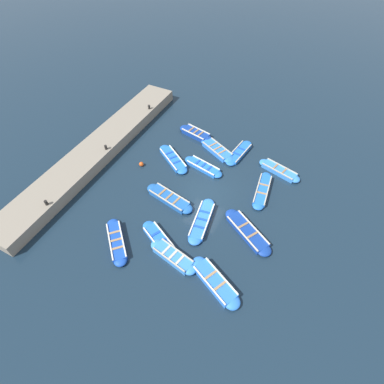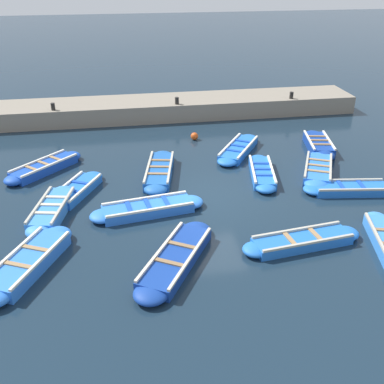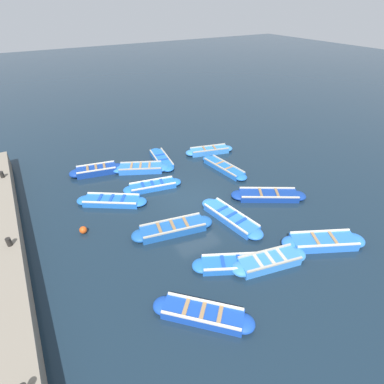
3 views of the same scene
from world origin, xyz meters
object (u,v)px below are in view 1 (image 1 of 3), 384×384
(boat_far_corner, at_px, (203,167))
(boat_alongside, at_px, (169,198))
(boat_end_of_row, at_px, (117,241))
(bollard_mid_north, at_px, (106,147))
(bollard_north, at_px, (149,107))
(boat_stern_in, at_px, (202,221))
(bollard_mid_south, at_px, (46,203))
(boat_inner_gap, at_px, (173,256))
(buoy_orange_near, at_px, (141,164))
(boat_drifting, at_px, (173,159))
(boat_near_quay, at_px, (159,239))
(boat_bow_out, at_px, (215,282))
(boat_broadside, at_px, (196,134))
(boat_outer_left, at_px, (239,153))
(boat_centre, at_px, (217,150))
(boat_tucked, at_px, (279,171))
(boat_outer_right, at_px, (247,232))
(boat_mid_row, at_px, (262,190))

(boat_far_corner, relative_size, boat_alongside, 0.87)
(boat_end_of_row, relative_size, bollard_mid_north, 8.79)
(boat_alongside, bearing_deg, bollard_north, -50.23)
(boat_stern_in, bearing_deg, bollard_mid_north, -13.78)
(bollard_mid_south, bearing_deg, boat_stern_in, -157.33)
(boat_inner_gap, height_order, bollard_mid_north, bollard_mid_north)
(bollard_mid_south, bearing_deg, buoy_orange_near, -113.22)
(boat_drifting, bearing_deg, bollard_north, -41.16)
(boat_near_quay, xyz_separation_m, boat_bow_out, (-4.26, 1.02, 0.05))
(boat_broadside, xyz_separation_m, buoy_orange_near, (2.05, 5.23, -0.03))
(boat_outer_left, bearing_deg, bollard_mid_south, 51.24)
(boat_alongside, distance_m, bollard_mid_south, 7.92)
(boat_broadside, xyz_separation_m, boat_inner_gap, (-4.01, 11.04, -0.01))
(boat_broadside, distance_m, boat_near_quay, 10.66)
(boat_far_corner, relative_size, bollard_mid_north, 9.79)
(boat_centre, height_order, boat_tucked, boat_centre)
(boat_stern_in, xyz_separation_m, boat_alongside, (2.82, -0.68, 0.02))
(boat_far_corner, bearing_deg, bollard_mid_north, 18.03)
(boat_outer_right, relative_size, boat_tucked, 1.14)
(boat_near_quay, distance_m, boat_end_of_row, 2.57)
(boat_inner_gap, bearing_deg, boat_drifting, -60.58)
(boat_centre, xyz_separation_m, boat_bow_out, (-4.39, 10.26, 0.01))
(bollard_mid_north, bearing_deg, boat_outer_left, -150.57)
(boat_stern_in, relative_size, boat_mid_row, 1.03)
(bollard_north, bearing_deg, buoy_orange_near, 116.19)
(boat_far_corner, height_order, boat_alongside, boat_alongside)
(boat_inner_gap, xyz_separation_m, bollard_north, (8.87, -11.52, 0.89))
(boat_bow_out, distance_m, bollard_mid_south, 11.75)
(boat_broadside, relative_size, boat_bow_out, 0.89)
(boat_mid_row, xyz_separation_m, boat_tucked, (-0.51, -2.45, 0.03))
(boat_outer_right, height_order, boat_end_of_row, boat_end_of_row)
(boat_drifting, relative_size, bollard_north, 10.19)
(boat_far_corner, bearing_deg, buoy_orange_near, 23.75)
(boat_far_corner, distance_m, boat_alongside, 3.98)
(boat_outer_right, bearing_deg, boat_far_corner, -38.96)
(boat_broadside, relative_size, boat_outer_left, 0.95)
(boat_inner_gap, distance_m, boat_end_of_row, 3.66)
(boat_far_corner, height_order, boat_outer_left, boat_far_corner)
(boat_end_of_row, bearing_deg, bollard_mid_south, 0.81)
(boat_end_of_row, xyz_separation_m, boat_drifting, (0.60, -8.10, -0.02))
(boat_outer_left, height_order, buoy_orange_near, boat_outer_left)
(boat_centre, bearing_deg, bollard_mid_south, 55.54)
(boat_centre, bearing_deg, boat_far_corner, 85.39)
(boat_alongside, height_order, bollard_north, bollard_north)
(boat_bow_out, height_order, bollard_north, bollard_north)
(boat_outer_right, relative_size, boat_outer_left, 1.11)
(boat_mid_row, bearing_deg, boat_bow_out, 88.60)
(boat_end_of_row, distance_m, boat_alongside, 4.61)
(boat_inner_gap, bearing_deg, bollard_mid_north, -31.31)
(boat_outer_left, relative_size, boat_alongside, 0.89)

